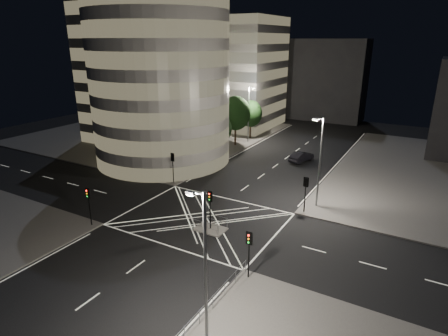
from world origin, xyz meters
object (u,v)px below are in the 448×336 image
Objects in this scene: street_lamp_left_near at (191,133)px; sedan at (301,156)px; traffic_signal_fl at (173,162)px; street_lamp_left_far at (249,112)px; traffic_signal_nr at (249,246)px; traffic_signal_island at (210,203)px; traffic_signal_fr at (306,188)px; central_island at (210,229)px; traffic_signal_nl at (89,200)px; street_lamp_right_far at (320,160)px; street_lamp_right_near at (205,266)px.

street_lamp_left_near reaches higher than sedan.
traffic_signal_fl is 0.40× the size of street_lamp_left_far.
traffic_signal_island is (-6.80, 5.30, 0.00)m from traffic_signal_nr.
traffic_signal_fr is at bearing -15.92° from street_lamp_left_near.
street_lamp_left_near is at bearing -90.00° from street_lamp_left_far.
sedan is (12.01, -5.83, -4.77)m from street_lamp_left_far.
street_lamp_left_near is (-11.44, 13.50, 5.47)m from central_island.
street_lamp_left_far reaches higher than traffic_signal_nr.
traffic_signal_nl is 24.27m from street_lamp_right_far.
traffic_signal_nl is 0.40× the size of street_lamp_right_far.
traffic_signal_fr and traffic_signal_nr have the same top height.
traffic_signal_nr is 0.40× the size of street_lamp_right_near.
street_lamp_left_near is at bearing 130.27° from traffic_signal_island.
sedan is (-6.86, 38.17, -4.77)m from street_lamp_right_near.
traffic_signal_nr reaches higher than sedan.
central_island is at bearing 142.07° from traffic_signal_nr.
sedan is (-6.23, 17.37, -2.14)m from traffic_signal_fr.
traffic_signal_nl is at bearing -153.86° from traffic_signal_island.
traffic_signal_nr is 0.40× the size of street_lamp_right_far.
street_lamp_right_far is (7.44, 10.50, 5.47)m from central_island.
street_lamp_left_far is 28.23m from street_lamp_right_far.
traffic_signal_island is at bearing 103.49° from sedan.
traffic_signal_fr is at bearing 124.49° from sedan.
traffic_signal_fl is 23.36m from street_lamp_left_far.
traffic_signal_nr is at bearing -37.93° from traffic_signal_island.
sedan is at bearing 69.84° from traffic_signal_nl.
street_lamp_left_far is at bearing 128.17° from traffic_signal_fr.
street_lamp_right_far is (18.24, 15.80, 2.63)m from traffic_signal_nl.
traffic_signal_fr is 0.40× the size of street_lamp_right_near.
street_lamp_right_near is at bearing -21.55° from traffic_signal_nl.
traffic_signal_fr is (6.80, 8.30, 2.84)m from central_island.
traffic_signal_fr reaches higher than sedan.
traffic_signal_fr is 1.00× the size of traffic_signal_island.
central_island is 0.75× the size of traffic_signal_island.
traffic_signal_fr is at bearing 0.00° from traffic_signal_fl.
street_lamp_right_far is at bearing 40.91° from traffic_signal_nl.
street_lamp_right_near is at bearing -59.25° from central_island.
sedan is (12.01, 12.17, -4.77)m from street_lamp_left_near.
street_lamp_right_far is 2.14× the size of sedan.
traffic_signal_nl is 22.24m from traffic_signal_fr.
street_lamp_right_near is (7.44, -12.50, 5.47)m from central_island.
traffic_signal_island reaches higher than sedan.
traffic_signal_island is at bearing 142.07° from traffic_signal_nr.
street_lamp_right_far reaches higher than traffic_signal_island.
street_lamp_left_far is at bearing 90.00° from street_lamp_left_near.
traffic_signal_fl is at bearing 142.31° from traffic_signal_nr.
traffic_signal_nr is at bearing -92.30° from street_lamp_right_far.
traffic_signal_nr is 31.66m from sedan.
central_island is 33.95m from street_lamp_left_far.
central_island is 15.54m from street_lamp_right_near.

